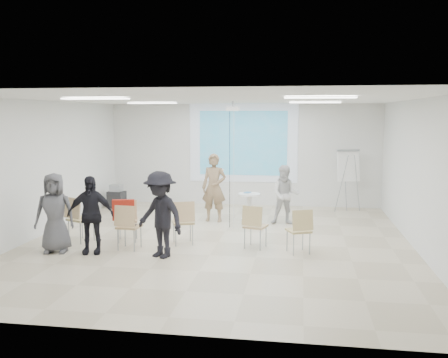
# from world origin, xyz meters

# --- Properties ---
(floor) EXTENTS (8.00, 9.00, 0.10)m
(floor) POSITION_xyz_m (0.00, 0.00, -0.05)
(floor) COLOR beige
(floor) RESTS_ON ground
(ceiling) EXTENTS (8.00, 9.00, 0.10)m
(ceiling) POSITION_xyz_m (0.00, 0.00, 3.05)
(ceiling) COLOR white
(ceiling) RESTS_ON wall_back
(wall_back) EXTENTS (8.00, 0.10, 3.00)m
(wall_back) POSITION_xyz_m (0.00, 4.55, 1.50)
(wall_back) COLOR silver
(wall_back) RESTS_ON floor
(wall_left) EXTENTS (0.10, 9.00, 3.00)m
(wall_left) POSITION_xyz_m (-4.05, 0.00, 1.50)
(wall_left) COLOR silver
(wall_left) RESTS_ON floor
(wall_right) EXTENTS (0.10, 9.00, 3.00)m
(wall_right) POSITION_xyz_m (4.05, 0.00, 1.50)
(wall_right) COLOR silver
(wall_right) RESTS_ON floor
(projection_halo) EXTENTS (3.20, 0.01, 2.30)m
(projection_halo) POSITION_xyz_m (0.00, 4.49, 1.85)
(projection_halo) COLOR silver
(projection_halo) RESTS_ON wall_back
(projection_image) EXTENTS (2.60, 0.01, 1.90)m
(projection_image) POSITION_xyz_m (0.00, 4.47, 1.85)
(projection_image) COLOR teal
(projection_image) RESTS_ON wall_back
(pedestal_table) EXTENTS (0.74, 0.74, 0.71)m
(pedestal_table) POSITION_xyz_m (0.42, 2.32, 0.40)
(pedestal_table) COLOR white
(pedestal_table) RESTS_ON floor
(player_left) EXTENTS (0.75, 0.54, 1.95)m
(player_left) POSITION_xyz_m (-0.45, 2.07, 0.97)
(player_left) COLOR #967B5C
(player_left) RESTS_ON floor
(player_right) EXTENTS (0.82, 0.67, 1.62)m
(player_right) POSITION_xyz_m (1.34, 2.00, 0.81)
(player_right) COLOR silver
(player_right) RESTS_ON floor
(controller_left) EXTENTS (0.06, 0.14, 0.04)m
(controller_left) POSITION_xyz_m (-0.27, 2.32, 1.28)
(controller_left) COLOR white
(controller_left) RESTS_ON player_left
(controller_right) EXTENTS (0.05, 0.13, 0.04)m
(controller_right) POSITION_xyz_m (1.16, 2.25, 1.09)
(controller_right) COLOR silver
(controller_right) RESTS_ON player_right
(chair_far_left) EXTENTS (0.61, 0.63, 0.97)m
(chair_far_left) POSITION_xyz_m (-2.93, -0.44, 0.57)
(chair_far_left) COLOR tan
(chair_far_left) RESTS_ON floor
(chair_left_mid) EXTENTS (0.54, 0.56, 0.92)m
(chair_left_mid) POSITION_xyz_m (-1.90, -0.28, 0.55)
(chair_left_mid) COLOR tan
(chair_left_mid) RESTS_ON floor
(chair_left_inner) EXTENTS (0.46, 0.49, 0.92)m
(chair_left_inner) POSITION_xyz_m (-1.68, -0.88, 0.54)
(chair_left_inner) COLOR tan
(chair_left_inner) RESTS_ON floor
(chair_center) EXTENTS (0.57, 0.59, 0.93)m
(chair_center) POSITION_xyz_m (-0.67, -0.32, 0.55)
(chair_center) COLOR tan
(chair_center) RESTS_ON floor
(chair_right_inner) EXTENTS (0.52, 0.54, 0.89)m
(chair_right_inner) POSITION_xyz_m (0.80, -0.39, 0.52)
(chair_right_inner) COLOR tan
(chair_right_inner) RESTS_ON floor
(chair_right_far) EXTENTS (0.56, 0.57, 0.89)m
(chair_right_far) POSITION_xyz_m (1.71, -0.64, 0.52)
(chair_right_far) COLOR #CEB777
(chair_right_far) RESTS_ON floor
(red_jacket) EXTENTS (0.46, 0.22, 0.43)m
(red_jacket) POSITION_xyz_m (-1.93, -0.43, 0.72)
(red_jacket) COLOR #AC2315
(red_jacket) RESTS_ON chair_left_mid
(laptop) EXTENTS (0.35, 0.27, 0.03)m
(laptop) POSITION_xyz_m (-1.67, -0.78, 0.49)
(laptop) COLOR black
(laptop) RESTS_ON chair_left_inner
(audience_left) EXTENTS (1.11, 0.78, 1.75)m
(audience_left) POSITION_xyz_m (-2.31, -1.20, 0.87)
(audience_left) COLOR black
(audience_left) RESTS_ON floor
(audience_mid) EXTENTS (1.37, 1.15, 1.86)m
(audience_mid) POSITION_xyz_m (-0.89, -1.26, 0.93)
(audience_mid) COLOR black
(audience_mid) RESTS_ON floor
(audience_outer) EXTENTS (0.95, 0.72, 1.75)m
(audience_outer) POSITION_xyz_m (-3.03, -1.23, 0.88)
(audience_outer) COLOR #56565A
(audience_outer) RESTS_ON floor
(flipchart_easel) EXTENTS (0.72, 0.57, 1.73)m
(flipchart_easel) POSITION_xyz_m (3.00, 3.87, 1.28)
(flipchart_easel) COLOR gray
(flipchart_easel) RESTS_ON floor
(av_cart) EXTENTS (0.50, 0.42, 0.69)m
(av_cart) POSITION_xyz_m (-3.55, 3.41, 0.32)
(av_cart) COLOR black
(av_cart) RESTS_ON floor
(ceiling_projector) EXTENTS (0.30, 0.25, 3.00)m
(ceiling_projector) POSITION_xyz_m (0.10, 1.49, 2.69)
(ceiling_projector) COLOR white
(ceiling_projector) RESTS_ON ceiling
(fluor_panel_nw) EXTENTS (1.20, 0.30, 0.02)m
(fluor_panel_nw) POSITION_xyz_m (-2.00, 2.00, 2.97)
(fluor_panel_nw) COLOR white
(fluor_panel_nw) RESTS_ON ceiling
(fluor_panel_ne) EXTENTS (1.20, 0.30, 0.02)m
(fluor_panel_ne) POSITION_xyz_m (2.00, 2.00, 2.97)
(fluor_panel_ne) COLOR white
(fluor_panel_ne) RESTS_ON ceiling
(fluor_panel_sw) EXTENTS (1.20, 0.30, 0.02)m
(fluor_panel_sw) POSITION_xyz_m (-2.00, -1.50, 2.97)
(fluor_panel_sw) COLOR white
(fluor_panel_sw) RESTS_ON ceiling
(fluor_panel_se) EXTENTS (1.20, 0.30, 0.02)m
(fluor_panel_se) POSITION_xyz_m (2.00, -1.50, 2.97)
(fluor_panel_se) COLOR white
(fluor_panel_se) RESTS_ON ceiling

